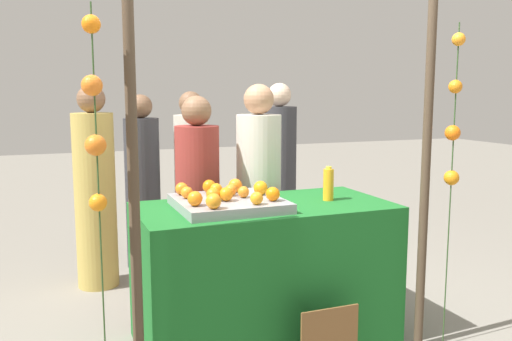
% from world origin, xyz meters
% --- Properties ---
extents(ground_plane, '(24.00, 24.00, 0.00)m').
position_xyz_m(ground_plane, '(0.00, 0.00, 0.00)').
color(ground_plane, gray).
extents(stall_counter, '(1.62, 0.81, 0.91)m').
position_xyz_m(stall_counter, '(0.00, 0.00, 0.45)').
color(stall_counter, '#196023').
rests_on(stall_counter, ground_plane).
extents(orange_tray, '(0.64, 0.62, 0.06)m').
position_xyz_m(orange_tray, '(-0.25, -0.02, 0.94)').
color(orange_tray, gray).
rests_on(orange_tray, stall_counter).
extents(orange_0, '(0.08, 0.08, 0.08)m').
position_xyz_m(orange_0, '(-0.29, 0.11, 1.01)').
color(orange_0, orange).
rests_on(orange_0, orange_tray).
extents(orange_1, '(0.07, 0.07, 0.07)m').
position_xyz_m(orange_1, '(-0.15, -0.02, 1.00)').
color(orange_1, orange).
rests_on(orange_1, orange_tray).
extents(orange_2, '(0.08, 0.08, 0.08)m').
position_xyz_m(orange_2, '(-0.15, -0.25, 1.01)').
color(orange_2, orange).
rests_on(orange_2, orange_tray).
extents(orange_3, '(0.08, 0.08, 0.08)m').
position_xyz_m(orange_3, '(-0.49, 0.20, 1.01)').
color(orange_3, orange).
rests_on(orange_3, orange_tray).
extents(orange_4, '(0.07, 0.07, 0.07)m').
position_xyz_m(orange_4, '(-0.21, 0.06, 1.01)').
color(orange_4, orange).
rests_on(orange_4, orange_tray).
extents(orange_5, '(0.09, 0.09, 0.09)m').
position_xyz_m(orange_5, '(-0.50, -0.15, 1.01)').
color(orange_5, orange).
rests_on(orange_5, orange_tray).
extents(orange_6, '(0.09, 0.09, 0.09)m').
position_xyz_m(orange_6, '(-0.14, 0.17, 1.01)').
color(orange_6, orange).
rests_on(orange_6, orange_tray).
extents(orange_7, '(0.08, 0.08, 0.08)m').
position_xyz_m(orange_7, '(-0.36, -0.06, 1.01)').
color(orange_7, orange).
rests_on(orange_7, orange_tray).
extents(orange_8, '(0.09, 0.09, 0.09)m').
position_xyz_m(orange_8, '(-0.02, 0.03, 1.01)').
color(orange_8, orange).
rests_on(orange_8, orange_tray).
extents(orange_9, '(0.09, 0.09, 0.09)m').
position_xyz_m(orange_9, '(-0.30, 0.21, 1.01)').
color(orange_9, orange).
rests_on(orange_9, orange_tray).
extents(orange_10, '(0.07, 0.07, 0.07)m').
position_xyz_m(orange_10, '(-0.49, 0.08, 1.01)').
color(orange_10, orange).
rests_on(orange_10, orange_tray).
extents(orange_11, '(0.09, 0.09, 0.09)m').
position_xyz_m(orange_11, '(-0.42, -0.27, 1.01)').
color(orange_11, orange).
rests_on(orange_11, orange_tray).
extents(orange_12, '(0.08, 0.08, 0.08)m').
position_xyz_m(orange_12, '(-0.28, -0.08, 1.01)').
color(orange_12, orange).
rests_on(orange_12, orange_tray).
extents(orange_13, '(0.09, 0.09, 0.09)m').
position_xyz_m(orange_13, '(-0.02, -0.18, 1.01)').
color(orange_13, orange).
rests_on(orange_13, orange_tray).
extents(juice_bottle, '(0.07, 0.07, 0.23)m').
position_xyz_m(juice_bottle, '(0.45, -0.02, 1.02)').
color(juice_bottle, orange).
rests_on(juice_bottle, stall_counter).
extents(vendor_left, '(0.32, 0.32, 1.60)m').
position_xyz_m(vendor_left, '(-0.27, 0.63, 0.74)').
color(vendor_left, maroon).
rests_on(vendor_left, ground_plane).
extents(vendor_right, '(0.34, 0.34, 1.68)m').
position_xyz_m(vendor_right, '(0.21, 0.63, 0.78)').
color(vendor_right, beige).
rests_on(vendor_right, ground_plane).
extents(crowd_person_0, '(0.32, 0.32, 1.60)m').
position_xyz_m(crowd_person_0, '(-0.46, 1.85, 0.74)').
color(crowd_person_0, '#333338').
rests_on(crowd_person_0, ground_plane).
extents(crowd_person_1, '(0.34, 0.34, 1.68)m').
position_xyz_m(crowd_person_1, '(-0.92, 1.46, 0.78)').
color(crowd_person_1, tan).
rests_on(crowd_person_1, ground_plane).
extents(crowd_person_2, '(0.33, 0.33, 1.62)m').
position_xyz_m(crowd_person_2, '(0.01, 1.83, 0.76)').
color(crowd_person_2, beige).
rests_on(crowd_person_2, ground_plane).
extents(crowd_person_3, '(0.34, 0.34, 1.70)m').
position_xyz_m(crowd_person_3, '(0.88, 1.76, 0.79)').
color(crowd_person_3, '#333338').
rests_on(crowd_person_3, ground_plane).
extents(canopy_post_left, '(0.06, 0.06, 2.17)m').
position_xyz_m(canopy_post_left, '(-0.89, -0.45, 1.09)').
color(canopy_post_left, '#473828').
rests_on(canopy_post_left, ground_plane).
extents(canopy_post_right, '(0.06, 0.06, 2.17)m').
position_xyz_m(canopy_post_right, '(0.89, -0.45, 1.09)').
color(canopy_post_right, '#473828').
rests_on(canopy_post_right, ground_plane).
extents(garland_strand_left, '(0.10, 0.11, 2.03)m').
position_xyz_m(garland_strand_left, '(-1.07, -0.48, 1.49)').
color(garland_strand_left, '#2D4C23').
rests_on(garland_strand_left, ground_plane).
extents(garland_strand_right, '(0.11, 0.10, 2.03)m').
position_xyz_m(garland_strand_right, '(1.04, -0.49, 1.43)').
color(garland_strand_right, '#2D4C23').
rests_on(garland_strand_right, ground_plane).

